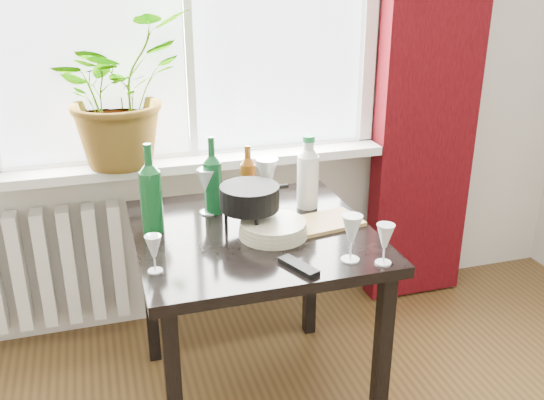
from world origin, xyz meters
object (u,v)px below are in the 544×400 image
object	(u,v)px
wine_bottle_left	(151,188)
wineglass_front_left	(154,254)
wineglass_far_right	(385,244)
cutting_board	(325,222)
wineglass_back_center	(267,183)
plate_stack	(273,229)
bottle_amber	(248,175)
wineglass_back_left	(208,191)
radiator	(32,270)
tv_remote	(299,266)
cleaning_bottle	(308,171)
fondue_pot	(250,207)
wine_bottle_right	(212,175)
table	(254,253)
potted_plant	(117,90)
wineglass_front_right	(351,238)

from	to	relation	value
wine_bottle_left	wineglass_front_left	bearing A→B (deg)	-95.65
wineglass_far_right	cutting_board	world-z (taller)	wineglass_far_right
wineglass_back_center	plate_stack	xyz separation A→B (m)	(-0.05, -0.26, -0.08)
bottle_amber	wineglass_far_right	xyz separation A→B (m)	(0.29, -0.62, -0.05)
wineglass_back_left	plate_stack	bearing A→B (deg)	-56.34
bottle_amber	wineglass_back_center	size ratio (longest dim) A/B	1.18
radiator	wine_bottle_left	world-z (taller)	wine_bottle_left
radiator	wineglass_back_left	world-z (taller)	wineglass_back_left
wineglass_back_left	tv_remote	xyz separation A→B (m)	(0.19, -0.53, -0.08)
wine_bottle_left	cutting_board	world-z (taller)	wine_bottle_left
cleaning_bottle	fondue_pot	distance (m)	0.31
wineglass_back_center	cutting_board	bearing A→B (deg)	-53.31
fondue_pot	plate_stack	bearing A→B (deg)	-60.24
radiator	tv_remote	world-z (taller)	tv_remote
plate_stack	wine_bottle_right	bearing A→B (deg)	120.20
table	bottle_amber	size ratio (longest dim) A/B	3.43
table	cleaning_bottle	xyz separation A→B (m)	(0.27, 0.16, 0.24)
wine_bottle_left	plate_stack	bearing A→B (deg)	-21.56
wineglass_front_left	plate_stack	bearing A→B (deg)	19.01
fondue_pot	wine_bottle_right	bearing A→B (deg)	108.53
potted_plant	table	bearing A→B (deg)	-55.92
wine_bottle_right	plate_stack	distance (m)	0.34
cutting_board	radiator	bearing A→B (deg)	149.76
table	cleaning_bottle	world-z (taller)	cleaning_bottle
wineglass_back_center	cutting_board	size ratio (longest dim) A/B	0.79
radiator	table	bearing A→B (deg)	-36.54
potted_plant	wine_bottle_right	world-z (taller)	potted_plant
wineglass_front_right	wineglass_back_center	xyz separation A→B (m)	(-0.13, 0.51, 0.02)
wine_bottle_left	bottle_amber	bearing A→B (deg)	21.52
radiator	bottle_amber	bearing A→B (deg)	-22.84
cleaning_bottle	tv_remote	bearing A→B (deg)	-112.90
wineglass_front_right	fondue_pot	world-z (taller)	fondue_pot
wine_bottle_left	wine_bottle_right	distance (m)	0.27
wine_bottle_right	tv_remote	xyz separation A→B (m)	(0.17, -0.53, -0.14)
wineglass_back_center	wineglass_front_left	world-z (taller)	wineglass_back_center
radiator	plate_stack	distance (m)	1.21
table	wineglass_back_left	size ratio (longest dim) A/B	4.61
table	potted_plant	distance (m)	0.89
wine_bottle_right	cutting_board	world-z (taller)	wine_bottle_right
wine_bottle_right	cutting_board	size ratio (longest dim) A/B	1.15
fondue_pot	cutting_board	bearing A→B (deg)	-16.37
wineglass_back_center	cutting_board	world-z (taller)	wineglass_back_center
fondue_pot	wineglass_back_center	bearing A→B (deg)	48.23
wineglass_front_left	wine_bottle_right	bearing A→B (deg)	56.96
potted_plant	bottle_amber	xyz separation A→B (m)	(0.46, -0.35, -0.30)
radiator	cutting_board	bearing A→B (deg)	-30.24
radiator	wine_bottle_left	bearing A→B (deg)	-46.85
wine_bottle_left	cleaning_bottle	xyz separation A→B (m)	(0.61, 0.06, -0.02)
radiator	wine_bottle_right	xyz separation A→B (m)	(0.75, -0.42, 0.51)
potted_plant	wineglass_front_right	bearing A→B (deg)	-54.83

